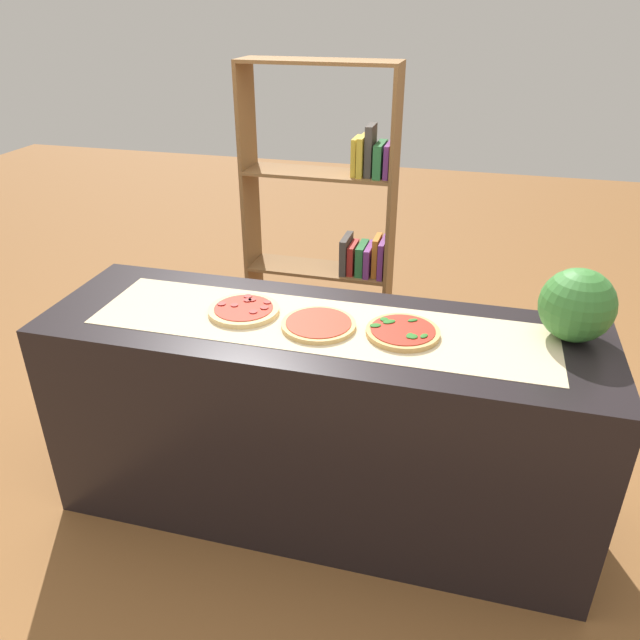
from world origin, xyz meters
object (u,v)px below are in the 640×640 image
object	(u,v)px
pizza_spinach_2	(403,331)
pizza_pepperoni_0	(244,310)
bookshelf	(337,235)
pizza_plain_1	(319,325)
watermelon	(577,305)

from	to	relation	value
pizza_spinach_2	pizza_pepperoni_0	bearing A→B (deg)	178.70
pizza_pepperoni_0	bookshelf	bearing A→B (deg)	85.99
pizza_pepperoni_0	bookshelf	size ratio (longest dim) A/B	0.16
pizza_pepperoni_0	pizza_spinach_2	world-z (taller)	same
pizza_spinach_2	bookshelf	distance (m)	1.33
pizza_plain_1	watermelon	xyz separation A→B (m)	(0.89, 0.15, 0.12)
bookshelf	pizza_spinach_2	bearing A→B (deg)	-66.44
pizza_pepperoni_0	pizza_plain_1	distance (m)	0.31
pizza_plain_1	pizza_spinach_2	world-z (taller)	pizza_spinach_2
pizza_pepperoni_0	pizza_spinach_2	bearing A→B (deg)	-1.30
pizza_pepperoni_0	bookshelf	xyz separation A→B (m)	(0.08, 1.21, -0.11)
pizza_pepperoni_0	bookshelf	world-z (taller)	bookshelf
pizza_pepperoni_0	pizza_plain_1	bearing A→B (deg)	-7.26
pizza_spinach_2	watermelon	distance (m)	0.61
pizza_pepperoni_0	watermelon	distance (m)	1.21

